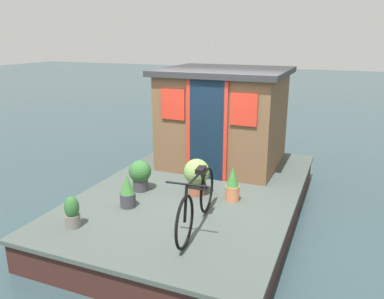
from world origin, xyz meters
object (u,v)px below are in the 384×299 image
at_px(houseboat_cabin, 224,117).
at_px(potted_plant_lavender, 140,174).
at_px(potted_plant_succulent, 197,175).
at_px(potted_plant_sage, 72,212).
at_px(bicycle, 197,202).
at_px(potted_plant_rosemary, 233,185).
at_px(potted_plant_geranium, 128,192).

height_order(houseboat_cabin, potted_plant_lavender, houseboat_cabin).
height_order(potted_plant_succulent, potted_plant_sage, potted_plant_succulent).
xyz_separation_m(bicycle, potted_plant_succulent, (0.99, 0.40, -0.03)).
xyz_separation_m(houseboat_cabin, bicycle, (-2.63, -0.50, -0.55)).
relative_size(houseboat_cabin, potted_plant_rosemary, 4.25).
bearing_deg(bicycle, potted_plant_succulent, 21.83).
distance_m(bicycle, potted_plant_geranium, 1.17).
height_order(potted_plant_geranium, potted_plant_sage, potted_plant_geranium).
relative_size(potted_plant_geranium, potted_plant_lavender, 0.99).
distance_m(potted_plant_succulent, potted_plant_geranium, 1.09).
bearing_deg(houseboat_cabin, potted_plant_geranium, 165.03).
bearing_deg(houseboat_cabin, potted_plant_sage, 163.06).
bearing_deg(potted_plant_succulent, potted_plant_sage, 145.56).
bearing_deg(potted_plant_rosemary, potted_plant_lavender, 96.71).
bearing_deg(potted_plant_succulent, houseboat_cabin, 3.67).
bearing_deg(potted_plant_lavender, potted_plant_sage, 172.14).
distance_m(potted_plant_succulent, potted_plant_lavender, 0.91).
distance_m(houseboat_cabin, potted_plant_rosemary, 1.90).
relative_size(potted_plant_succulent, potted_plant_rosemary, 1.08).
relative_size(potted_plant_succulent, potted_plant_sage, 1.36).
bearing_deg(potted_plant_geranium, potted_plant_rosemary, -59.60).
xyz_separation_m(houseboat_cabin, potted_plant_sage, (-3.22, 0.98, -0.71)).
relative_size(potted_plant_succulent, potted_plant_lavender, 1.16).
distance_m(bicycle, potted_plant_rosemary, 1.01).
relative_size(bicycle, potted_plant_rosemary, 3.07).
height_order(potted_plant_succulent, potted_plant_geranium, potted_plant_succulent).
bearing_deg(bicycle, potted_plant_rosemary, -10.39).
bearing_deg(bicycle, potted_plant_lavender, 57.77).
xyz_separation_m(potted_plant_succulent, potted_plant_geranium, (-0.79, 0.75, -0.10)).
distance_m(potted_plant_rosemary, potted_plant_sage, 2.29).
distance_m(potted_plant_geranium, potted_plant_sage, 0.87).
bearing_deg(houseboat_cabin, potted_plant_lavender, 156.56).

